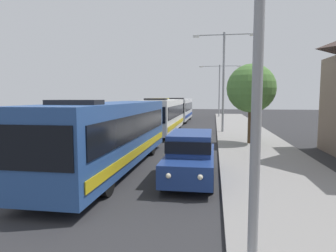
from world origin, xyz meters
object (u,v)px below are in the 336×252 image
at_px(bus_middle, 180,109).
at_px(box_truck_oncoming, 159,108).
at_px(roadside_tree, 251,88).
at_px(streetlamp_mid, 224,72).
at_px(bus_second_in_line, 163,115).
at_px(bus_lead, 113,132).
at_px(white_suv, 191,154).
at_px(streetlamp_far, 219,85).

bearing_deg(bus_middle, box_truck_oncoming, 144.16).
bearing_deg(roadside_tree, streetlamp_mid, 104.32).
xyz_separation_m(bus_second_in_line, streetlamp_mid, (5.40, 0.81, 3.82)).
xyz_separation_m(bus_lead, streetlamp_mid, (5.40, 14.29, 3.82)).
bearing_deg(roadside_tree, bus_second_in_line, 141.02).
bearing_deg(box_truck_oncoming, bus_middle, -35.84).
distance_m(bus_second_in_line, streetlamp_mid, 6.66).
bearing_deg(bus_second_in_line, bus_lead, -90.00).
height_order(white_suv, roadside_tree, roadside_tree).
bearing_deg(streetlamp_far, white_suv, -92.64).
xyz_separation_m(white_suv, streetlamp_far, (1.70, 36.85, 4.25)).
distance_m(bus_second_in_line, streetlamp_far, 23.05).
height_order(bus_middle, roadside_tree, roadside_tree).
relative_size(bus_lead, bus_middle, 1.09).
height_order(bus_lead, streetlamp_far, streetlamp_far).
height_order(streetlamp_mid, roadside_tree, streetlamp_mid).
bearing_deg(streetlamp_far, streetlamp_mid, -90.00).
height_order(white_suv, streetlamp_mid, streetlamp_mid).
distance_m(bus_second_in_line, bus_middle, 13.34).
distance_m(bus_middle, streetlamp_far, 10.91).
bearing_deg(box_truck_oncoming, streetlamp_far, 36.31).
height_order(bus_lead, bus_middle, same).
height_order(streetlamp_mid, streetlamp_far, streetlamp_mid).
bearing_deg(bus_second_in_line, streetlamp_far, 76.28).
height_order(bus_lead, roadside_tree, roadside_tree).
height_order(bus_second_in_line, streetlamp_mid, streetlamp_mid).
distance_m(bus_second_in_line, white_suv, 15.20).
relative_size(white_suv, roadside_tree, 0.92).
height_order(bus_lead, box_truck_oncoming, bus_lead).
relative_size(bus_second_in_line, roadside_tree, 2.07).
height_order(bus_second_in_line, streetlamp_far, streetlamp_far).
bearing_deg(box_truck_oncoming, white_suv, -77.06).
bearing_deg(streetlamp_mid, white_suv, -96.24).
height_order(bus_middle, streetlamp_mid, streetlamp_mid).
height_order(bus_middle, streetlamp_far, streetlamp_far).
bearing_deg(bus_second_in_line, white_suv, -75.91).
relative_size(bus_second_in_line, bus_middle, 1.01).
distance_m(streetlamp_far, roadside_tree, 27.92).
bearing_deg(roadside_tree, bus_middle, 110.34).
height_order(bus_lead, streetlamp_mid, streetlamp_mid).
distance_m(white_suv, roadside_tree, 10.04).
xyz_separation_m(white_suv, box_truck_oncoming, (-7.00, 30.46, 0.68)).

